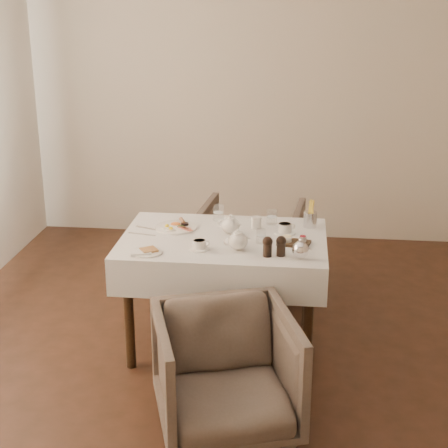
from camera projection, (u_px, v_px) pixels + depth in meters
name	position (u px, v px, depth m)	size (l,w,h in m)	color
table	(224.00, 255.00, 4.33)	(1.28, 0.88, 0.75)	black
armchair_near	(226.00, 373.00, 3.58)	(0.71, 0.73, 0.66)	brown
armchair_far	(250.00, 249.00, 5.21)	(0.75, 0.77, 0.70)	brown
breakfast_plate	(176.00, 226.00, 4.45)	(0.27, 0.27, 0.03)	white
side_plate	(145.00, 252.00, 4.03)	(0.19, 0.18, 0.02)	white
teapot_centre	(230.00, 224.00, 4.33)	(0.16, 0.13, 0.13)	white
teapot_front	(238.00, 240.00, 4.07)	(0.16, 0.13, 0.13)	white
creamer	(256.00, 223.00, 4.43)	(0.06, 0.06, 0.08)	white
teacup_near	(199.00, 245.00, 4.09)	(0.12, 0.12, 0.06)	white
teacup_far	(285.00, 229.00, 4.35)	(0.13, 0.13, 0.07)	white
glass_left	(219.00, 213.00, 4.59)	(0.07, 0.07, 0.10)	silver
glass_mid	(261.00, 236.00, 4.19)	(0.06, 0.06, 0.09)	silver
glass_right	(272.00, 217.00, 4.51)	(0.07, 0.07, 0.10)	silver
condiment_board	(294.00, 242.00, 4.17)	(0.21, 0.16, 0.05)	black
pepper_mill_left	(267.00, 246.00, 3.97)	(0.06, 0.06, 0.12)	black
pepper_mill_right	(281.00, 246.00, 3.98)	(0.06, 0.06, 0.12)	black
silver_pot	(300.00, 248.00, 3.94)	(0.12, 0.10, 0.13)	white
fries_cup	(310.00, 215.00, 4.45)	(0.09, 0.09, 0.18)	silver
cutlery_fork	(149.00, 229.00, 4.44)	(0.02, 0.21, 0.00)	silver
cutlery_knife	(142.00, 234.00, 4.34)	(0.01, 0.19, 0.00)	silver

